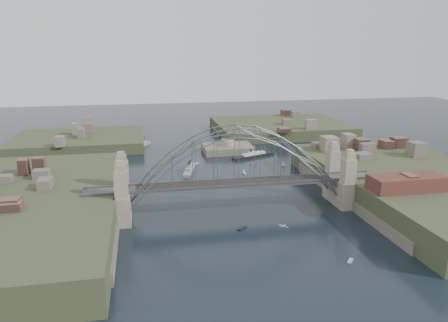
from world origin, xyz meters
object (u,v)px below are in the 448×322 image
fort_island (228,153)px  naval_cruiser_near (190,169)px  naval_cruiser_far (139,145)px  bridge (236,169)px  wharf_shed (406,183)px  ocean_liner (254,156)px

fort_island → naval_cruiser_near: (-20.40, -27.50, 1.18)m
naval_cruiser_far → fort_island: bearing=-23.1°
bridge → fort_island: size_ratio=3.82×
wharf_shed → ocean_liner: bearing=107.8°
fort_island → naval_cruiser_far: (-39.18, 16.67, 1.28)m
fort_island → naval_cruiser_near: bearing=-126.6°
naval_cruiser_far → wharf_shed: bearing=-54.7°
wharf_shed → naval_cruiser_near: 77.60m
bridge → wharf_shed: bridge is taller
ocean_liner → fort_island: bearing=126.7°
naval_cruiser_near → ocean_liner: bearing=28.1°
naval_cruiser_near → fort_island: bearing=53.4°
naval_cruiser_near → wharf_shed: bearing=-47.2°
fort_island → bridge: bearing=-99.7°
ocean_liner → naval_cruiser_far: bearing=149.3°
fort_island → naval_cruiser_far: naval_cruiser_far is taller
fort_island → naval_cruiser_far: size_ratio=1.34×
naval_cruiser_far → ocean_liner: size_ratio=0.82×
bridge → wharf_shed: size_ratio=4.20×
wharf_shed → naval_cruiser_near: bearing=132.8°
naval_cruiser_near → naval_cruiser_far: bearing=113.0°
bridge → fort_island: (12.00, 70.00, -12.66)m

